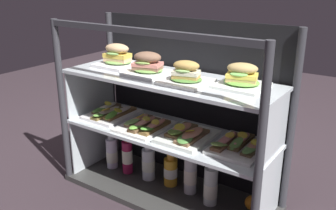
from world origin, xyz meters
TOP-DOWN VIEW (x-y plane):
  - ground_plane at (0.00, 0.00)m, footprint 6.00×6.00m
  - case_base_deck at (0.00, 0.00)m, footprint 1.12×0.42m
  - case_frame at (0.00, 0.11)m, footprint 1.12×0.42m
  - riser_lower_tier at (0.00, 0.00)m, footprint 1.05×0.35m
  - shelf_lower_glass at (0.00, 0.00)m, footprint 1.07×0.37m
  - riser_upper_tier at (0.00, 0.00)m, footprint 1.05×0.35m
  - shelf_upper_glass at (0.00, 0.00)m, footprint 1.07×0.37m
  - plated_roll_sandwich_far_right at (-0.35, 0.04)m, footprint 0.21×0.21m
  - plated_roll_sandwich_mid_right at (-0.11, -0.02)m, footprint 0.19×0.19m
  - plated_roll_sandwich_far_left at (0.12, -0.03)m, footprint 0.20×0.20m
  - plated_roll_sandwich_near_right_corner at (0.35, 0.05)m, footprint 0.21×0.21m
  - open_sandwich_tray_center at (-0.37, -0.01)m, footprint 0.22×0.29m
  - open_sandwich_tray_near_right_corner at (-0.12, -0.04)m, footprint 0.22×0.28m
  - open_sandwich_tray_mid_left at (0.12, -0.02)m, footprint 0.22×0.28m
  - open_sandwich_tray_left_of_center at (0.37, 0.02)m, footprint 0.22×0.28m
  - juice_bottle_front_right_end at (-0.40, 0.01)m, footprint 0.07×0.07m
  - juice_bottle_front_middle at (-0.29, 0.02)m, footprint 0.06×0.06m
  - juice_bottle_back_right at (-0.15, 0.03)m, footprint 0.07×0.07m
  - juice_bottle_front_second at (-0.02, 0.05)m, footprint 0.07×0.07m
  - juice_bottle_front_left_end at (0.11, 0.04)m, footprint 0.07×0.07m
  - juice_bottle_near_post at (0.24, 0.01)m, footprint 0.07×0.07m
  - orange_fruit_beside_bottles at (0.43, 0.08)m, footprint 0.07×0.07m

SIDE VIEW (x-z plane):
  - ground_plane at x=0.00m, z-range -0.02..0.00m
  - case_base_deck at x=0.00m, z-range 0.00..0.03m
  - orange_fruit_beside_bottles at x=0.43m, z-range 0.03..0.10m
  - juice_bottle_front_second at x=-0.02m, z-range 0.01..0.21m
  - juice_bottle_front_right_end at x=-0.40m, z-range 0.01..0.24m
  - juice_bottle_back_right at x=-0.15m, z-range 0.01..0.24m
  - juice_bottle_near_post at x=0.24m, z-range 0.01..0.25m
  - juice_bottle_front_left_end at x=0.11m, z-range 0.01..0.25m
  - juice_bottle_front_middle at x=-0.29m, z-range 0.01..0.25m
  - riser_lower_tier at x=0.00m, z-range 0.03..0.34m
  - shelf_lower_glass at x=0.00m, z-range 0.34..0.36m
  - open_sandwich_tray_near_right_corner at x=-0.12m, z-range 0.35..0.41m
  - open_sandwich_tray_left_of_center at x=0.37m, z-range 0.35..0.41m
  - open_sandwich_tray_center at x=-0.37m, z-range 0.35..0.41m
  - open_sandwich_tray_mid_left at x=0.12m, z-range 0.35..0.41m
  - case_frame at x=0.00m, z-range 0.04..0.93m
  - riser_upper_tier at x=0.00m, z-range 0.36..0.62m
  - shelf_upper_glass at x=0.00m, z-range 0.62..0.64m
  - plated_roll_sandwich_far_left at x=0.12m, z-range 0.62..0.72m
  - plated_roll_sandwich_near_right_corner at x=0.35m, z-range 0.62..0.73m
  - plated_roll_sandwich_mid_right at x=-0.11m, z-range 0.62..0.74m
  - plated_roll_sandwich_far_right at x=-0.35m, z-range 0.62..0.74m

